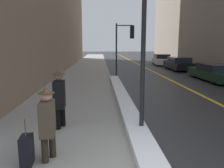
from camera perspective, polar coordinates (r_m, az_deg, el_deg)
sidewalk_slab at (r=18.42m, az=-6.87°, el=2.74°), size 4.00×80.00×0.01m
road_centre_stripe at (r=19.00m, az=11.51°, el=2.82°), size 0.16×80.00×0.00m
snow_bank_curb at (r=9.13m, az=3.04°, el=-4.11°), size 0.56×13.04×0.20m
building_facade_right at (r=29.13m, az=26.59°, el=18.16°), size 6.00×36.00×13.89m
lamp_post at (r=5.68m, az=8.31°, el=15.00°), size 0.28×0.28×4.71m
traffic_light_near at (r=15.73m, az=3.66°, el=11.70°), size 1.31×0.33×3.85m
pedestrian_nearside at (r=4.63m, az=-16.51°, el=-9.21°), size 0.33×0.70×1.55m
pedestrian_trailing at (r=6.30m, az=-13.58°, el=-3.13°), size 0.36×0.55×1.70m
parked_car_dark_green at (r=16.25m, az=25.35°, el=2.75°), size 1.98×4.83×1.12m
parked_car_black at (r=21.88m, az=17.02°, el=5.07°), size 1.85×4.44×1.24m
parked_car_white at (r=27.21m, az=12.79°, el=6.20°), size 2.04×4.31×1.30m
rolling_suitcase at (r=4.78m, az=-21.37°, el=-15.88°), size 0.25×0.38×0.95m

